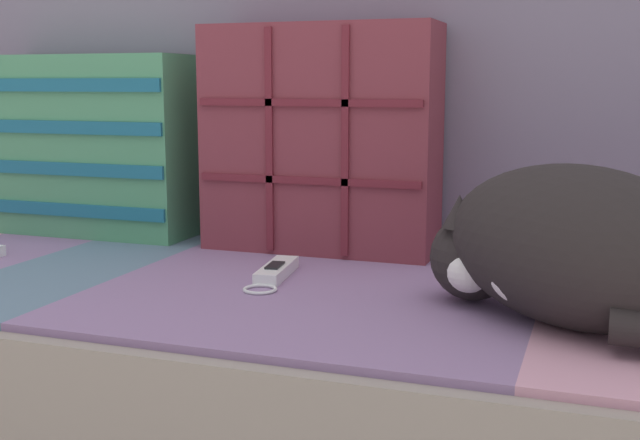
% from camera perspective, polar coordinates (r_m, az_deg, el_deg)
% --- Properties ---
extents(couch, '(2.19, 0.79, 0.39)m').
position_cam_1_polar(couch, '(1.32, -3.37, -12.11)').
color(couch, '#3D3838').
rests_on(couch, ground_plane).
extents(sofa_backrest, '(2.14, 0.14, 0.50)m').
position_cam_1_polar(sofa_backrest, '(1.53, 1.28, 8.28)').
color(sofa_backrest, slate).
rests_on(sofa_backrest, couch).
extents(throw_pillow_quilted, '(0.40, 0.14, 0.39)m').
position_cam_1_polar(throw_pillow_quilted, '(1.39, 0.02, 5.76)').
color(throw_pillow_quilted, brown).
rests_on(throw_pillow_quilted, couch).
extents(throw_pillow_striped, '(0.40, 0.14, 0.34)m').
position_cam_1_polar(throw_pillow_striped, '(1.61, -16.01, 5.10)').
color(throw_pillow_striped, '#4C9366').
rests_on(throw_pillow_striped, couch).
extents(sleeping_cat, '(0.40, 0.33, 0.20)m').
position_cam_1_polar(sleeping_cat, '(1.01, 16.70, -2.06)').
color(sleeping_cat, black).
rests_on(sleeping_cat, couch).
extents(game_remote_far, '(0.07, 0.19, 0.02)m').
position_cam_1_polar(game_remote_far, '(1.21, -3.19, -3.71)').
color(game_remote_far, white).
rests_on(game_remote_far, couch).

